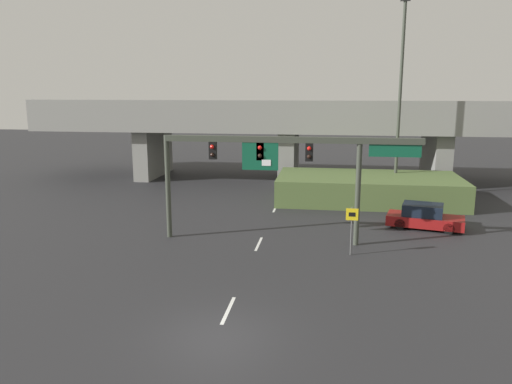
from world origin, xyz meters
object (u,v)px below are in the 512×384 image
signal_gantry (279,158)px  highway_light_pole_near (400,96)px  speed_limit_sign (352,224)px  parked_sedan_near_right (424,217)px

signal_gantry → highway_light_pole_near: (7.72, 12.75, 3.08)m
speed_limit_sign → parked_sedan_near_right: (4.56, 5.73, -0.93)m
signal_gantry → speed_limit_sign: size_ratio=5.56×
speed_limit_sign → highway_light_pole_near: size_ratio=0.17×
highway_light_pole_near → parked_sedan_near_right: (0.65, -8.77, -7.02)m
parked_sedan_near_right → speed_limit_sign: bearing=-115.0°
signal_gantry → highway_light_pole_near: size_ratio=0.94×
parked_sedan_near_right → highway_light_pole_near: bearing=107.7°
signal_gantry → parked_sedan_near_right: signal_gantry is taller
signal_gantry → parked_sedan_near_right: 10.08m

